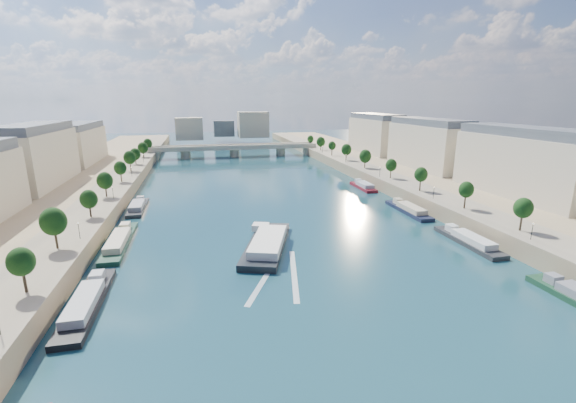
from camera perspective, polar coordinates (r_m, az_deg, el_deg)
ground at (r=133.53m, az=-2.41°, el=-1.44°), size 700.00×700.00×0.00m
quay_left at (r=139.43m, az=-32.93°, el=-2.11°), size 44.00×520.00×5.00m
quay_right at (r=161.94m, az=23.48°, el=1.15°), size 44.00×520.00×5.00m
pave_left at (r=134.32m, az=-27.08°, el=-0.76°), size 14.00×520.00×0.10m
pave_right at (r=153.01m, az=19.04°, el=1.81°), size 14.00×520.00×0.10m
trees_left at (r=134.52m, az=-26.33°, el=1.74°), size 4.80×268.80×8.26m
trees_right at (r=159.35m, az=16.71°, el=4.49°), size 4.80×268.80×8.26m
lamps_left at (r=123.17m, az=-26.26°, el=-0.64°), size 0.36×200.36×4.28m
lamps_right at (r=154.35m, az=16.74°, el=3.15°), size 0.36×200.36×4.28m
buildings_left at (r=152.50m, az=-36.80°, el=3.99°), size 16.00×226.00×23.20m
buildings_right at (r=176.82m, az=25.08°, el=6.65°), size 16.00×226.00×23.20m
skyline at (r=347.29m, az=-8.82°, el=10.93°), size 79.00×42.00×22.00m
bridge at (r=264.56m, az=-7.97°, el=7.69°), size 112.00×12.00×8.15m
tour_barge at (r=100.66m, az=-3.16°, el=-6.24°), size 18.49×32.61×4.26m
wake at (r=86.26m, az=-1.20°, el=-10.86°), size 15.74×25.71×0.04m
moored_barges_left at (r=83.88m, az=-27.48°, el=-12.83°), size 5.00×160.37×3.60m
moored_barges_right at (r=110.93m, az=26.61°, el=-6.06°), size 5.00×163.57×3.60m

